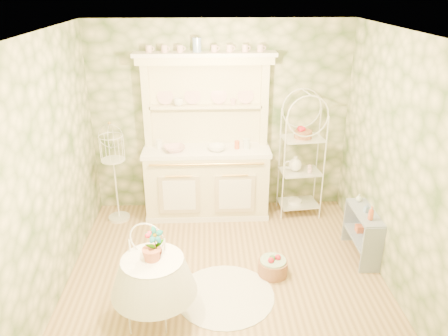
{
  "coord_description": "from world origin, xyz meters",
  "views": [
    {
      "loc": [
        -0.19,
        -4.12,
        3.13
      ],
      "look_at": [
        0.0,
        0.5,
        1.15
      ],
      "focal_mm": 35.0,
      "sensor_mm": 36.0,
      "label": 1
    }
  ],
  "objects_px": {
    "birdcage_stand": "(114,172)",
    "floor_basket": "(273,267)",
    "bakers_rack": "(302,153)",
    "round_table": "(154,287)",
    "cafe_chair": "(148,289)",
    "kitchen_dresser": "(206,139)",
    "side_shelf": "(362,234)"
  },
  "relations": [
    {
      "from": "bakers_rack",
      "to": "floor_basket",
      "type": "distance_m",
      "value": 1.78
    },
    {
      "from": "birdcage_stand",
      "to": "side_shelf",
      "type": "bearing_deg",
      "value": -18.26
    },
    {
      "from": "side_shelf",
      "to": "birdcage_stand",
      "type": "relative_size",
      "value": 0.49
    },
    {
      "from": "side_shelf",
      "to": "floor_basket",
      "type": "height_order",
      "value": "side_shelf"
    },
    {
      "from": "round_table",
      "to": "floor_basket",
      "type": "bearing_deg",
      "value": 27.95
    },
    {
      "from": "kitchen_dresser",
      "to": "cafe_chair",
      "type": "relative_size",
      "value": 2.9
    },
    {
      "from": "birdcage_stand",
      "to": "floor_basket",
      "type": "distance_m",
      "value": 2.51
    },
    {
      "from": "round_table",
      "to": "cafe_chair",
      "type": "relative_size",
      "value": 0.99
    },
    {
      "from": "side_shelf",
      "to": "cafe_chair",
      "type": "bearing_deg",
      "value": -155.21
    },
    {
      "from": "floor_basket",
      "to": "birdcage_stand",
      "type": "bearing_deg",
      "value": 145.62
    },
    {
      "from": "birdcage_stand",
      "to": "cafe_chair",
      "type": "bearing_deg",
      "value": -71.9
    },
    {
      "from": "round_table",
      "to": "cafe_chair",
      "type": "height_order",
      "value": "cafe_chair"
    },
    {
      "from": "kitchen_dresser",
      "to": "side_shelf",
      "type": "bearing_deg",
      "value": -31.57
    },
    {
      "from": "floor_basket",
      "to": "bakers_rack",
      "type": "bearing_deg",
      "value": 68.35
    },
    {
      "from": "floor_basket",
      "to": "side_shelf",
      "type": "bearing_deg",
      "value": 16.52
    },
    {
      "from": "bakers_rack",
      "to": "round_table",
      "type": "relative_size",
      "value": 2.41
    },
    {
      "from": "round_table",
      "to": "birdcage_stand",
      "type": "xyz_separation_m",
      "value": [
        -0.74,
        2.05,
        0.35
      ]
    },
    {
      "from": "kitchen_dresser",
      "to": "side_shelf",
      "type": "relative_size",
      "value": 3.2
    },
    {
      "from": "kitchen_dresser",
      "to": "round_table",
      "type": "distance_m",
      "value": 2.35
    },
    {
      "from": "kitchen_dresser",
      "to": "cafe_chair",
      "type": "distance_m",
      "value": 2.39
    },
    {
      "from": "bakers_rack",
      "to": "side_shelf",
      "type": "distance_m",
      "value": 1.4
    },
    {
      "from": "side_shelf",
      "to": "kitchen_dresser",
      "type": "bearing_deg",
      "value": 150.39
    },
    {
      "from": "round_table",
      "to": "cafe_chair",
      "type": "xyz_separation_m",
      "value": [
        -0.06,
        -0.03,
        0.01
      ]
    },
    {
      "from": "bakers_rack",
      "to": "birdcage_stand",
      "type": "xyz_separation_m",
      "value": [
        -2.59,
        -0.09,
        -0.2
      ]
    },
    {
      "from": "cafe_chair",
      "to": "floor_basket",
      "type": "height_order",
      "value": "cafe_chair"
    },
    {
      "from": "cafe_chair",
      "to": "floor_basket",
      "type": "distance_m",
      "value": 1.53
    },
    {
      "from": "side_shelf",
      "to": "round_table",
      "type": "distance_m",
      "value": 2.61
    },
    {
      "from": "bakers_rack",
      "to": "side_shelf",
      "type": "relative_size",
      "value": 2.62
    },
    {
      "from": "side_shelf",
      "to": "cafe_chair",
      "type": "xyz_separation_m",
      "value": [
        -2.47,
        -1.04,
        0.09
      ]
    },
    {
      "from": "kitchen_dresser",
      "to": "side_shelf",
      "type": "distance_m",
      "value": 2.36
    },
    {
      "from": "side_shelf",
      "to": "round_table",
      "type": "xyz_separation_m",
      "value": [
        -2.41,
        -1.01,
        0.08
      ]
    },
    {
      "from": "bakers_rack",
      "to": "floor_basket",
      "type": "bearing_deg",
      "value": -117.91
    }
  ]
}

